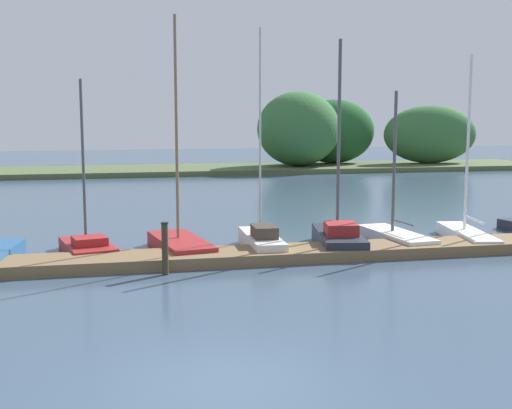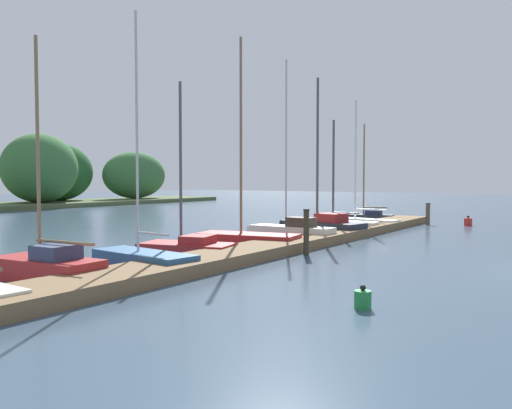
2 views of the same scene
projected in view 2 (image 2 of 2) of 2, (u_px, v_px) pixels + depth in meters
dock_pier at (280, 246)px, 18.66m from camera, size 30.44×1.80×0.35m
sailboat_2 at (44, 265)px, 13.25m from camera, size 1.40×3.38×6.00m
sailboat_3 at (140, 258)px, 14.89m from camera, size 1.52×3.68×7.10m
sailboat_4 at (185, 246)px, 17.55m from camera, size 2.02×3.42×5.66m
sailboat_5 at (244, 237)px, 19.87m from camera, size 1.99×4.14×7.69m
sailboat_6 at (289, 231)px, 21.87m from camera, size 1.06×3.85×7.32m
sailboat_7 at (320, 225)px, 24.07m from camera, size 2.03×4.27×7.01m
sailboat_8 at (335, 224)px, 26.03m from camera, size 1.49×4.07×5.34m
sailboat_9 at (357, 220)px, 28.36m from camera, size 1.76×4.56×6.63m
sailboat_10 at (366, 216)px, 31.75m from camera, size 1.74×3.33×5.71m
mooring_piling_1 at (306, 232)px, 17.65m from camera, size 0.21×0.21×1.52m
mooring_piling_2 at (428, 214)px, 29.29m from camera, size 0.26×0.26×1.18m
channel_buoy_0 at (468, 222)px, 28.66m from camera, size 0.41×0.41×0.55m
channel_buoy_1 at (363, 299)px, 10.34m from camera, size 0.33×0.33×0.47m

